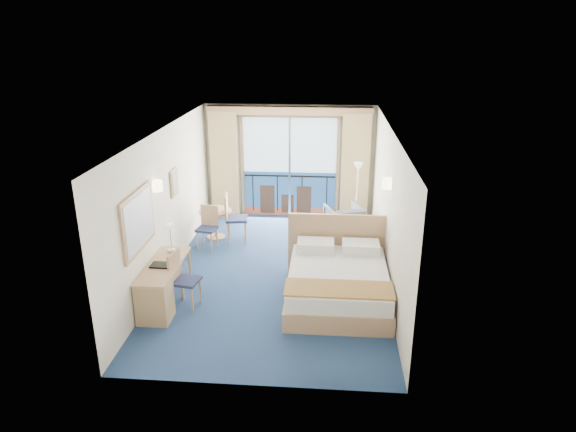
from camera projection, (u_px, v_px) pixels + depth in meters
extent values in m
plane|color=navy|center=(276.00, 273.00, 9.67)|extent=(6.50, 6.50, 0.00)
cube|color=beige|center=(290.00, 161.00, 12.26)|extent=(4.00, 0.02, 2.70)
cube|color=beige|center=(248.00, 293.00, 6.16)|extent=(4.00, 0.02, 2.70)
cube|color=beige|center=(166.00, 203.00, 9.36)|extent=(0.02, 6.50, 2.70)
cube|color=beige|center=(389.00, 208.00, 9.06)|extent=(0.02, 6.50, 2.70)
cube|color=silver|center=(275.00, 130.00, 8.74)|extent=(4.00, 6.50, 0.02)
cube|color=navy|center=(290.00, 193.00, 12.49)|extent=(2.20, 0.02, 1.08)
cube|color=#C2E4FF|center=(290.00, 145.00, 12.08)|extent=(2.20, 0.02, 1.32)
cube|color=brown|center=(290.00, 211.00, 12.65)|extent=(2.20, 0.02, 0.20)
cube|color=black|center=(290.00, 176.00, 12.34)|extent=(2.20, 0.02, 0.04)
cube|color=tan|center=(290.00, 115.00, 11.83)|extent=(2.36, 0.03, 0.12)
cube|color=tan|center=(242.00, 167.00, 12.35)|extent=(0.06, 0.03, 2.40)
cube|color=tan|center=(338.00, 169.00, 12.18)|extent=(0.06, 0.03, 2.40)
cube|color=silver|center=(290.00, 168.00, 12.26)|extent=(0.05, 0.02, 2.40)
cube|color=#3A251A|center=(304.00, 200.00, 12.51)|extent=(0.35, 0.02, 0.70)
cube|color=#3A251A|center=(267.00, 199.00, 12.58)|extent=(0.35, 0.02, 0.70)
cube|color=#3A251A|center=(288.00, 204.00, 12.58)|extent=(0.30, 0.02, 0.45)
cube|color=black|center=(253.00, 193.00, 12.56)|extent=(0.02, 0.01, 0.90)
cube|color=black|center=(277.00, 194.00, 12.52)|extent=(0.03, 0.01, 0.90)
cube|color=black|center=(302.00, 194.00, 12.47)|extent=(0.03, 0.01, 0.90)
cube|color=black|center=(327.00, 195.00, 12.42)|extent=(0.02, 0.01, 0.90)
cube|color=#D8C077|center=(224.00, 165.00, 12.23)|extent=(0.65, 0.22, 2.55)
cube|color=#D8C077|center=(355.00, 168.00, 11.99)|extent=(0.65, 0.22, 2.55)
cube|color=tan|center=(289.00, 111.00, 11.69)|extent=(3.80, 0.25, 0.18)
cube|color=tan|center=(138.00, 221.00, 7.89)|extent=(0.04, 1.25, 0.95)
cube|color=#ABB2BD|center=(140.00, 221.00, 7.88)|extent=(0.01, 1.12, 0.82)
cube|color=tan|center=(174.00, 183.00, 9.69)|extent=(0.03, 0.42, 0.52)
cube|color=slate|center=(175.00, 183.00, 9.69)|extent=(0.01, 0.34, 0.44)
cylinder|color=#FFE4B2|center=(157.00, 186.00, 8.62)|extent=(0.18, 0.18, 0.18)
cylinder|color=#FFE4B2|center=(388.00, 184.00, 8.75)|extent=(0.18, 0.18, 0.18)
cube|color=tan|center=(338.00, 293.00, 8.63)|extent=(1.69, 2.11, 0.32)
cube|color=silver|center=(338.00, 277.00, 8.53)|extent=(1.62, 2.05, 0.26)
cube|color=#AF7A44|center=(339.00, 289.00, 7.83)|extent=(1.67, 0.58, 0.03)
cube|color=silver|center=(316.00, 246.00, 9.19)|extent=(0.65, 0.42, 0.19)
cube|color=silver|center=(361.00, 247.00, 9.13)|extent=(0.65, 0.42, 0.19)
cube|color=tan|center=(338.00, 244.00, 9.52)|extent=(1.85, 0.06, 1.16)
cube|color=tan|center=(369.00, 252.00, 9.83)|extent=(0.46, 0.44, 0.61)
cube|color=silver|center=(368.00, 235.00, 9.75)|extent=(0.21, 0.19, 0.08)
imported|color=#40464D|center=(343.00, 220.00, 11.36)|extent=(0.94, 0.95, 0.69)
cylinder|color=silver|center=(355.00, 229.00, 11.75)|extent=(0.22, 0.22, 0.03)
cylinder|color=silver|center=(357.00, 199.00, 11.50)|extent=(0.02, 0.02, 1.49)
cone|color=#EEE1C9|center=(358.00, 167.00, 11.24)|extent=(0.20, 0.20, 0.18)
cube|color=tan|center=(163.00, 266.00, 8.38)|extent=(0.52, 1.53, 0.04)
cube|color=tan|center=(155.00, 301.00, 8.01)|extent=(0.50, 0.46, 0.68)
cylinder|color=tan|center=(155.00, 279.00, 8.69)|extent=(0.05, 0.05, 0.68)
cylinder|color=tan|center=(182.00, 280.00, 8.66)|extent=(0.05, 0.05, 0.68)
cylinder|color=tan|center=(164.00, 266.00, 9.19)|extent=(0.05, 0.05, 0.68)
cylinder|color=tan|center=(190.00, 267.00, 9.15)|extent=(0.05, 0.05, 0.68)
cube|color=#21294D|center=(186.00, 281.00, 8.39)|extent=(0.47, 0.47, 0.05)
cube|color=tan|center=(174.00, 266.00, 8.35)|extent=(0.11, 0.41, 0.48)
cylinder|color=tan|center=(192.00, 300.00, 8.28)|extent=(0.03, 0.03, 0.43)
cylinder|color=tan|center=(200.00, 290.00, 8.58)|extent=(0.03, 0.03, 0.43)
cylinder|color=tan|center=(174.00, 297.00, 8.36)|extent=(0.03, 0.03, 0.43)
cylinder|color=tan|center=(182.00, 288.00, 8.66)|extent=(0.03, 0.03, 0.43)
cube|color=black|center=(161.00, 265.00, 8.32)|extent=(0.31, 0.24, 0.03)
cylinder|color=silver|center=(172.00, 250.00, 8.84)|extent=(0.13, 0.13, 0.02)
cylinder|color=silver|center=(171.00, 239.00, 8.77)|extent=(0.02, 0.02, 0.44)
cone|color=#EEE1C9|center=(170.00, 227.00, 8.69)|extent=(0.12, 0.12, 0.11)
cylinder|color=tan|center=(215.00, 211.00, 11.11)|extent=(0.71, 0.71, 0.04)
cylinder|color=tan|center=(216.00, 224.00, 11.22)|extent=(0.07, 0.07, 0.62)
cylinder|color=tan|center=(216.00, 237.00, 11.32)|extent=(0.39, 0.39, 0.03)
cube|color=#21294D|center=(237.00, 219.00, 11.00)|extent=(0.51, 0.51, 0.05)
cube|color=tan|center=(226.00, 206.00, 10.89)|extent=(0.10, 0.45, 0.54)
cylinder|color=tan|center=(245.00, 233.00, 10.93)|extent=(0.04, 0.04, 0.48)
cylinder|color=tan|center=(246.00, 227.00, 11.27)|extent=(0.04, 0.04, 0.48)
cylinder|color=tan|center=(228.00, 233.00, 10.91)|extent=(0.04, 0.04, 0.48)
cylinder|color=tan|center=(229.00, 227.00, 11.25)|extent=(0.04, 0.04, 0.48)
cube|color=#21294D|center=(207.00, 229.00, 10.64)|extent=(0.44, 0.44, 0.05)
cube|color=tan|center=(210.00, 215.00, 10.72)|extent=(0.38, 0.10, 0.45)
cylinder|color=tan|center=(198.00, 241.00, 10.61)|extent=(0.03, 0.03, 0.41)
cylinder|color=tan|center=(211.00, 242.00, 10.54)|extent=(0.03, 0.03, 0.41)
cylinder|color=tan|center=(203.00, 235.00, 10.89)|extent=(0.03, 0.03, 0.41)
cylinder|color=tan|center=(217.00, 237.00, 10.82)|extent=(0.03, 0.03, 0.41)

